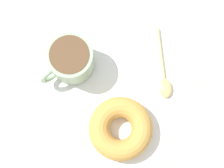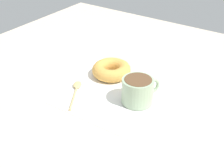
% 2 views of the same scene
% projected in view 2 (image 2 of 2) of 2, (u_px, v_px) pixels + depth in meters
% --- Properties ---
extents(ground_plane, '(1.20, 1.20, 0.02)m').
position_uv_depth(ground_plane, '(113.00, 100.00, 0.84)').
color(ground_plane, beige).
extents(napkin, '(0.29, 0.29, 0.00)m').
position_uv_depth(napkin, '(112.00, 91.00, 0.86)').
color(napkin, white).
rests_on(napkin, ground_plane).
extents(coffee_cup, '(0.10, 0.08, 0.07)m').
position_uv_depth(coffee_cup, '(138.00, 90.00, 0.79)').
color(coffee_cup, '#9EB793').
rests_on(coffee_cup, napkin).
extents(donut, '(0.11, 0.11, 0.04)m').
position_uv_depth(donut, '(111.00, 70.00, 0.92)').
color(donut, gold).
rests_on(donut, napkin).
extents(spoon, '(0.12, 0.08, 0.01)m').
position_uv_depth(spoon, '(76.00, 88.00, 0.86)').
color(spoon, '#D8B772').
rests_on(spoon, napkin).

